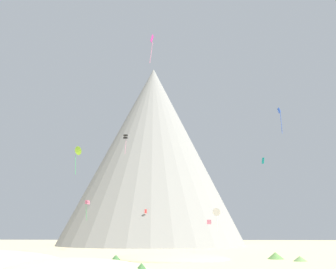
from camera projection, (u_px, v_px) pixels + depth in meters
The scene contains 15 objects.
dune_foreground_left at pixel (170, 259), 50.48m from camera, with size 17.57×14.53×1.70m, color #C6B284.
bush_mid_center at pixel (300, 259), 46.50m from camera, with size 1.93×1.93×0.70m, color #668C4C.
bush_low_patch at pixel (116, 258), 45.82m from camera, with size 1.69×1.69×0.90m, color #386633.
bush_scatter_east at pixel (141, 269), 31.39m from camera, with size 1.80×1.80×1.00m, color #386633.
bush_near_left at pixel (275, 256), 50.68m from camera, with size 2.48×2.48×1.01m, color #568442.
rock_massif at pixel (151, 159), 125.15m from camera, with size 67.58×67.58×66.40m.
kite_magenta_high at pixel (152, 43), 65.24m from camera, with size 0.67×0.84×5.94m.
kite_teal_mid at pixel (263, 161), 82.83m from camera, with size 0.72×0.54×1.59m.
kite_rainbow_low at pixel (87, 203), 82.68m from camera, with size 1.15×1.11×4.84m.
kite_white_low at pixel (217, 212), 70.55m from camera, with size 1.73×1.06×4.69m.
kite_black_high at pixel (126, 137), 85.49m from camera, with size 1.00×1.06×5.15m.
kite_lime_mid at pixel (78, 151), 75.20m from camera, with size 2.17×1.70×6.31m.
kite_pink_low at pixel (209, 222), 73.75m from camera, with size 0.95×0.50×0.99m.
kite_blue_mid at pixel (280, 116), 57.24m from camera, with size 0.46×0.61×4.53m.
kite_red_low at pixel (146, 211), 92.54m from camera, with size 0.57×0.52×1.09m.
Camera 1 is at (6.09, -35.17, 3.51)m, focal length 36.51 mm.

